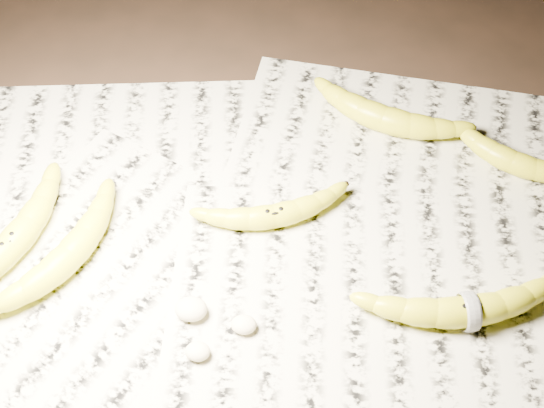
# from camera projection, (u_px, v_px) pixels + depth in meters

# --- Properties ---
(ground) EXTENTS (3.00, 3.00, 0.00)m
(ground) POSITION_uv_depth(u_px,v_px,m) (253.00, 251.00, 0.97)
(ground) COLOR black
(ground) RESTS_ON ground
(newspaper_patch) EXTENTS (0.90, 0.70, 0.01)m
(newspaper_patch) POSITION_uv_depth(u_px,v_px,m) (283.00, 252.00, 0.96)
(newspaper_patch) COLOR beige
(newspaper_patch) RESTS_ON ground
(banana_left_a) EXTENTS (0.16, 0.24, 0.04)m
(banana_left_a) POSITION_uv_depth(u_px,v_px,m) (9.00, 245.00, 0.94)
(banana_left_a) COLOR yellow
(banana_left_a) RESTS_ON newspaper_patch
(banana_left_b) EXTENTS (0.15, 0.21, 0.04)m
(banana_left_b) POSITION_uv_depth(u_px,v_px,m) (68.00, 254.00, 0.93)
(banana_left_b) COLOR yellow
(banana_left_b) RESTS_ON newspaper_patch
(banana_center) EXTENTS (0.19, 0.10, 0.03)m
(banana_center) POSITION_uv_depth(u_px,v_px,m) (274.00, 214.00, 0.98)
(banana_center) COLOR yellow
(banana_center) RESTS_ON newspaper_patch
(banana_taped) EXTENTS (0.24, 0.11, 0.04)m
(banana_taped) POSITION_uv_depth(u_px,v_px,m) (469.00, 310.00, 0.88)
(banana_taped) COLOR yellow
(banana_taped) RESTS_ON newspaper_patch
(banana_upper_a) EXTENTS (0.22, 0.13, 0.04)m
(banana_upper_a) POSITION_uv_depth(u_px,v_px,m) (385.00, 117.00, 1.08)
(banana_upper_a) COLOR yellow
(banana_upper_a) RESTS_ON newspaper_patch
(banana_upper_b) EXTENTS (0.17, 0.12, 0.03)m
(banana_upper_b) POSITION_uv_depth(u_px,v_px,m) (514.00, 160.00, 1.03)
(banana_upper_b) COLOR yellow
(banana_upper_b) RESTS_ON newspaper_patch
(measuring_tape) EXTENTS (0.01, 0.05, 0.05)m
(measuring_tape) POSITION_uv_depth(u_px,v_px,m) (469.00, 310.00, 0.88)
(measuring_tape) COLOR white
(measuring_tape) RESTS_ON newspaper_patch
(flesh_chunk_a) EXTENTS (0.04, 0.03, 0.02)m
(flesh_chunk_a) POSITION_uv_depth(u_px,v_px,m) (191.00, 307.00, 0.90)
(flesh_chunk_a) COLOR beige
(flesh_chunk_a) RESTS_ON newspaper_patch
(flesh_chunk_b) EXTENTS (0.03, 0.02, 0.02)m
(flesh_chunk_b) POSITION_uv_depth(u_px,v_px,m) (197.00, 350.00, 0.86)
(flesh_chunk_b) COLOR beige
(flesh_chunk_b) RESTS_ON newspaper_patch
(flesh_chunk_c) EXTENTS (0.03, 0.03, 0.02)m
(flesh_chunk_c) POSITION_uv_depth(u_px,v_px,m) (244.00, 323.00, 0.89)
(flesh_chunk_c) COLOR beige
(flesh_chunk_c) RESTS_ON newspaper_patch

